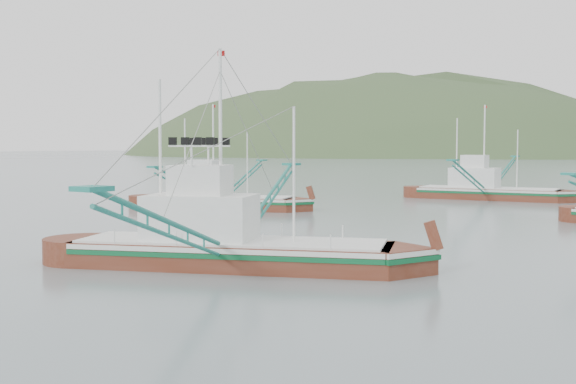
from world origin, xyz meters
The scene contains 5 objects.
ground centered at (0.00, 0.00, 0.00)m, with size 1200.00×1200.00×0.00m, color slate.
main_boat centered at (0.72, 0.14, 2.24)m, with size 15.33×25.87×10.96m.
bg_boat_far centered at (-4.29, 48.56, 1.56)m, with size 14.97×26.44×10.73m.
bg_boat_left centered at (-20.03, 23.45, 1.97)m, with size 14.23×24.21×10.11m.
headland_left centered at (-180.00, 360.00, 0.00)m, with size 448.00×308.00×210.00m, color #354B26.
Camera 1 is at (22.24, -25.68, 5.71)m, focal length 45.00 mm.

